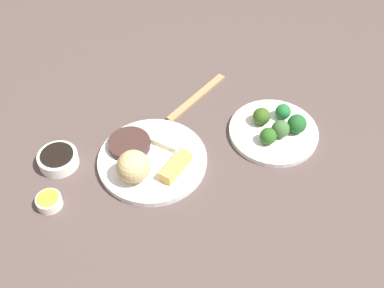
# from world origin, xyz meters

# --- Properties ---
(tabletop) EXTENTS (2.20, 2.20, 0.02)m
(tabletop) POSITION_xyz_m (0.00, 0.00, 0.01)
(tabletop) COLOR #4E3F3B
(tabletop) RESTS_ON ground
(main_plate) EXTENTS (0.27, 0.27, 0.02)m
(main_plate) POSITION_xyz_m (-0.02, 0.02, 0.03)
(main_plate) COLOR white
(main_plate) RESTS_ON tabletop
(rice_scoop) EXTENTS (0.08, 0.08, 0.08)m
(rice_scoop) POSITION_xyz_m (-0.06, -0.04, 0.07)
(rice_scoop) COLOR tan
(rice_scoop) RESTS_ON main_plate
(spring_roll) EXTENTS (0.07, 0.10, 0.03)m
(spring_roll) POSITION_xyz_m (0.04, -0.01, 0.05)
(spring_roll) COLOR gold
(spring_roll) RESTS_ON main_plate
(crab_rangoon_wonton) EXTENTS (0.09, 0.08, 0.02)m
(crab_rangoon_wonton) POSITION_xyz_m (0.01, 0.08, 0.04)
(crab_rangoon_wonton) COLOR beige
(crab_rangoon_wonton) RESTS_ON main_plate
(stir_fry_heap) EXTENTS (0.10, 0.10, 0.02)m
(stir_fry_heap) POSITION_xyz_m (-0.09, 0.05, 0.05)
(stir_fry_heap) COLOR #3D2723
(stir_fry_heap) RESTS_ON main_plate
(broccoli_plate) EXTENTS (0.23, 0.23, 0.01)m
(broccoli_plate) POSITION_xyz_m (0.27, 0.14, 0.03)
(broccoli_plate) COLOR white
(broccoli_plate) RESTS_ON tabletop
(broccoli_floret_0) EXTENTS (0.05, 0.05, 0.05)m
(broccoli_floret_0) POSITION_xyz_m (0.24, 0.17, 0.06)
(broccoli_floret_0) COLOR #36581B
(broccoli_floret_0) RESTS_ON broccoli_plate
(broccoli_floret_1) EXTENTS (0.05, 0.05, 0.05)m
(broccoli_floret_1) POSITION_xyz_m (0.29, 0.13, 0.06)
(broccoli_floret_1) COLOR #3B6232
(broccoli_floret_1) RESTS_ON broccoli_plate
(broccoli_floret_2) EXTENTS (0.04, 0.04, 0.04)m
(broccoli_floret_2) POSITION_xyz_m (0.25, 0.10, 0.06)
(broccoli_floret_2) COLOR #2A5B1D
(broccoli_floret_2) RESTS_ON broccoli_plate
(broccoli_floret_3) EXTENTS (0.04, 0.04, 0.04)m
(broccoli_floret_3) POSITION_xyz_m (0.29, 0.19, 0.05)
(broccoli_floret_3) COLOR #206A30
(broccoli_floret_3) RESTS_ON broccoli_plate
(broccoli_floret_6) EXTENTS (0.05, 0.05, 0.05)m
(broccoli_floret_6) POSITION_xyz_m (0.33, 0.14, 0.06)
(broccoli_floret_6) COLOR #1E5825
(broccoli_floret_6) RESTS_ON broccoli_plate
(soy_sauce_bowl) EXTENTS (0.10, 0.10, 0.03)m
(soy_sauce_bowl) POSITION_xyz_m (-0.25, -0.01, 0.04)
(soy_sauce_bowl) COLOR white
(soy_sauce_bowl) RESTS_ON tabletop
(soy_sauce_bowl_liquid) EXTENTS (0.08, 0.08, 0.00)m
(soy_sauce_bowl_liquid) POSITION_xyz_m (-0.25, -0.01, 0.05)
(soy_sauce_bowl_liquid) COLOR black
(soy_sauce_bowl_liquid) RESTS_ON soy_sauce_bowl
(sauce_ramekin_hot_mustard) EXTENTS (0.06, 0.06, 0.03)m
(sauce_ramekin_hot_mustard) POSITION_xyz_m (-0.24, -0.13, 0.03)
(sauce_ramekin_hot_mustard) COLOR white
(sauce_ramekin_hot_mustard) RESTS_ON tabletop
(sauce_ramekin_hot_mustard_liquid) EXTENTS (0.05, 0.05, 0.00)m
(sauce_ramekin_hot_mustard_liquid) POSITION_xyz_m (-0.24, -0.13, 0.05)
(sauce_ramekin_hot_mustard_liquid) COLOR yellow
(sauce_ramekin_hot_mustard_liquid) RESTS_ON sauce_ramekin_hot_mustard
(chopsticks_pair) EXTENTS (0.15, 0.20, 0.01)m
(chopsticks_pair) POSITION_xyz_m (0.06, 0.26, 0.02)
(chopsticks_pair) COLOR #AD8153
(chopsticks_pair) RESTS_ON tabletop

